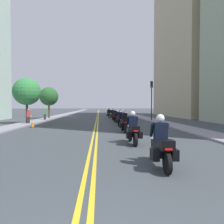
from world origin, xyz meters
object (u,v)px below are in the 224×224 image
object	(u,v)px
traffic_light_near	(152,94)
pedestrian_0	(29,116)
motorcycle_6	(109,114)
motorcycle_5	(113,115)
motorcycle_0	(161,146)
motorcycle_4	(115,117)
motorcycle_1	(133,131)
traffic_cone_0	(32,123)
street_tree_1	(27,92)
motorcycle_2	(124,123)
pedestrian_1	(45,114)
motorcycle_3	(119,119)
street_tree_0	(49,96)

from	to	relation	value
traffic_light_near	pedestrian_0	bearing A→B (deg)	-166.86
motorcycle_6	traffic_light_near	size ratio (longest dim) A/B	0.42
motorcycle_5	motorcycle_0	bearing A→B (deg)	-86.56
motorcycle_6	traffic_light_near	distance (m)	9.02
motorcycle_0	motorcycle_4	xyz separation A→B (m)	(-0.05, 17.53, 0.00)
motorcycle_1	traffic_cone_0	distance (m)	11.41
motorcycle_6	motorcycle_0	bearing A→B (deg)	-85.93
traffic_light_near	street_tree_1	bearing A→B (deg)	-169.33
motorcycle_1	motorcycle_2	world-z (taller)	motorcycle_2
motorcycle_5	pedestrian_1	xyz separation A→B (m)	(-9.14, -0.58, 0.25)
motorcycle_0	motorcycle_5	world-z (taller)	motorcycle_0
motorcycle_4	pedestrian_0	bearing A→B (deg)	-169.74
motorcycle_3	motorcycle_6	bearing A→B (deg)	91.02
motorcycle_3	traffic_cone_0	xyz separation A→B (m)	(-7.87, -0.61, -0.29)
motorcycle_3	pedestrian_1	xyz separation A→B (m)	(-9.18, 8.48, 0.24)
motorcycle_0	traffic_cone_0	world-z (taller)	motorcycle_0
motorcycle_5	motorcycle_4	bearing A→B (deg)	-86.71
motorcycle_0	motorcycle_1	world-z (taller)	motorcycle_1
motorcycle_3	traffic_cone_0	bearing A→B (deg)	-176.17
motorcycle_0	street_tree_1	size ratio (longest dim) A/B	0.43
motorcycle_3	motorcycle_0	bearing A→B (deg)	-90.54
pedestrian_1	motorcycle_2	bearing A→B (deg)	112.82
motorcycle_2	street_tree_1	world-z (taller)	street_tree_1
motorcycle_1	street_tree_1	distance (m)	15.97
motorcycle_1	street_tree_1	world-z (taller)	street_tree_1
motorcycle_0	motorcycle_2	bearing A→B (deg)	92.40
motorcycle_1	traffic_cone_0	world-z (taller)	motorcycle_1
motorcycle_5	traffic_light_near	xyz separation A→B (m)	(4.74, -2.90, 2.80)
motorcycle_6	traffic_cone_0	distance (m)	15.62
traffic_cone_0	traffic_light_near	size ratio (longest dim) A/B	0.15
motorcycle_5	street_tree_0	bearing A→B (deg)	164.38
motorcycle_5	traffic_light_near	world-z (taller)	traffic_light_near
traffic_cone_0	street_tree_1	distance (m)	5.44
motorcycle_1	traffic_cone_0	size ratio (longest dim) A/B	2.84
traffic_cone_0	traffic_light_near	world-z (taller)	traffic_light_near
pedestrian_0	pedestrian_1	bearing A→B (deg)	66.46
motorcycle_5	motorcycle_6	world-z (taller)	motorcycle_5
pedestrian_0	pedestrian_1	size ratio (longest dim) A/B	0.94
traffic_light_near	pedestrian_1	world-z (taller)	traffic_light_near
street_tree_1	traffic_cone_0	bearing A→B (deg)	-65.21
motorcycle_1	motorcycle_3	xyz separation A→B (m)	(0.21, 9.05, -0.00)
motorcycle_1	street_tree_0	size ratio (longest dim) A/B	0.44
motorcycle_6	pedestrian_0	world-z (taller)	pedestrian_0
motorcycle_3	pedestrian_1	bearing A→B (deg)	136.67
traffic_light_near	motorcycle_5	bearing A→B (deg)	148.60
pedestrian_1	street_tree_1	distance (m)	5.69
motorcycle_2	street_tree_0	xyz separation A→B (m)	(-9.46, 16.56, 2.73)
motorcycle_5	street_tree_1	bearing A→B (deg)	-146.63
motorcycle_0	traffic_light_near	bearing A→B (deg)	78.01
street_tree_0	traffic_light_near	bearing A→B (deg)	-23.37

